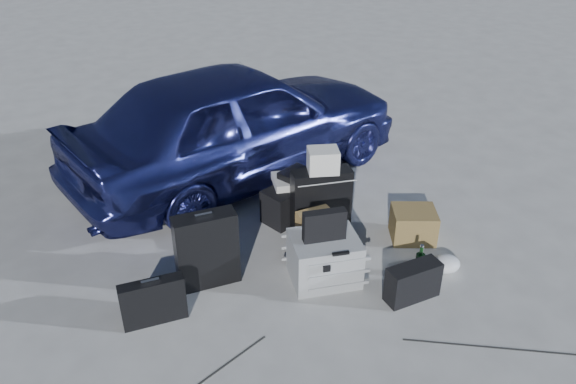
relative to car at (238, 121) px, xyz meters
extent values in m
plane|color=#AFAFAA|center=(-0.23, -2.25, -0.66)|extent=(60.00, 60.00, 0.00)
imported|color=navy|center=(0.00, 0.00, 0.00)|extent=(4.08, 2.26, 1.31)
cube|color=#989B9D|center=(-0.13, -2.08, -0.45)|extent=(0.66, 0.59, 0.41)
cube|color=black|center=(-0.14, -2.07, -0.11)|extent=(0.37, 0.18, 0.27)
cube|color=black|center=(-1.56, -1.92, -0.46)|extent=(0.50, 0.17, 0.38)
cube|color=black|center=(-1.02, -1.67, -0.32)|extent=(0.53, 0.24, 0.67)
cube|color=black|center=(0.20, -1.45, -0.32)|extent=(0.59, 0.33, 0.67)
cube|color=silver|center=(0.21, -1.46, 0.12)|extent=(0.33, 0.30, 0.22)
cube|color=black|center=(0.14, -1.07, -0.48)|extent=(0.75, 0.48, 0.35)
cube|color=silver|center=(0.14, -1.05, -0.27)|extent=(0.50, 0.43, 0.07)
cube|color=black|center=(0.15, -1.04, -0.20)|extent=(0.36, 0.31, 0.06)
cube|color=olive|center=(-0.01, -1.71, -0.45)|extent=(0.32, 0.20, 0.42)
cube|color=brown|center=(0.93, -1.95, -0.51)|extent=(0.52, 0.50, 0.30)
ellipsoid|color=silver|center=(0.86, -2.49, -0.58)|extent=(0.30, 0.28, 0.14)
cube|color=black|center=(0.37, -2.63, -0.50)|extent=(0.46, 0.19, 0.32)
cylinder|color=black|center=(0.60, -2.44, -0.50)|extent=(0.09, 0.09, 0.31)
camera|label=1|loc=(-2.19, -5.31, 2.42)|focal=35.00mm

